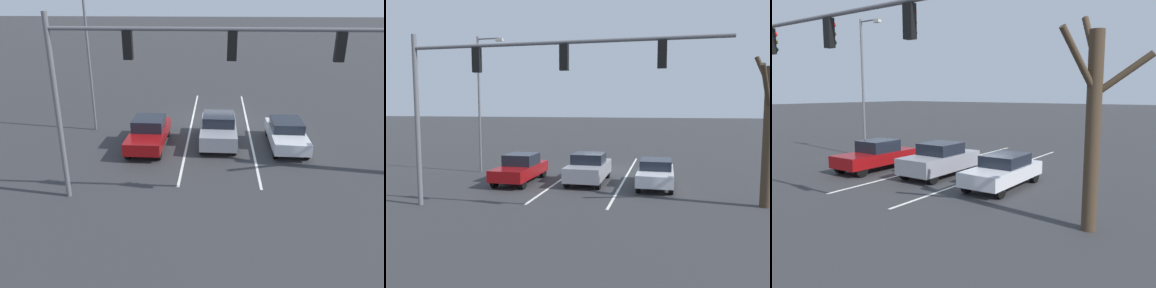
# 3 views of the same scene
# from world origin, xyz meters

# --- Properties ---
(ground_plane) EXTENTS (240.00, 240.00, 0.00)m
(ground_plane) POSITION_xyz_m (0.00, 0.00, 0.00)
(ground_plane) COLOR #333335
(lane_stripe_left_divider) EXTENTS (0.12, 15.35, 0.01)m
(lane_stripe_left_divider) POSITION_xyz_m (-1.74, 1.67, 0.01)
(lane_stripe_left_divider) COLOR silver
(lane_stripe_left_divider) RESTS_ON ground_plane
(lane_stripe_center_divider) EXTENTS (0.12, 15.35, 0.01)m
(lane_stripe_center_divider) POSITION_xyz_m (1.74, 1.67, 0.01)
(lane_stripe_center_divider) COLOR silver
(lane_stripe_center_divider) RESTS_ON ground_plane
(car_silver_leftlane_front) EXTENTS (1.77, 4.32, 1.40)m
(car_silver_leftlane_front) POSITION_xyz_m (-3.51, 4.37, 0.73)
(car_silver_leftlane_front) COLOR silver
(car_silver_leftlane_front) RESTS_ON ground_plane
(car_gray_midlane_front) EXTENTS (1.87, 4.26, 1.61)m
(car_gray_midlane_front) POSITION_xyz_m (0.08, 4.15, 0.80)
(car_gray_midlane_front) COLOR gray
(car_gray_midlane_front) RESTS_ON ground_plane
(car_maroon_rightlane_front) EXTENTS (1.79, 4.42, 1.54)m
(car_maroon_rightlane_front) POSITION_xyz_m (3.73, 4.90, 0.78)
(car_maroon_rightlane_front) COLOR maroon
(car_maroon_rightlane_front) RESTS_ON ground_plane
(traffic_signal_gantry) EXTENTS (12.29, 0.37, 7.03)m
(traffic_signal_gantry) POSITION_xyz_m (2.03, 10.33, 5.24)
(traffic_signal_gantry) COLOR slate
(traffic_signal_gantry) RESTS_ON ground_plane
(street_lamp_right_shoulder) EXTENTS (1.72, 0.24, 8.39)m
(street_lamp_right_shoulder) POSITION_xyz_m (7.21, 2.50, 4.79)
(street_lamp_right_shoulder) COLOR slate
(street_lamp_right_shoulder) RESTS_ON ground_plane
(bare_tree_near) EXTENTS (2.15, 1.81, 6.18)m
(bare_tree_near) POSITION_xyz_m (-8.02, 7.44, 3.19)
(bare_tree_near) COLOR #423323
(bare_tree_near) RESTS_ON ground_plane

